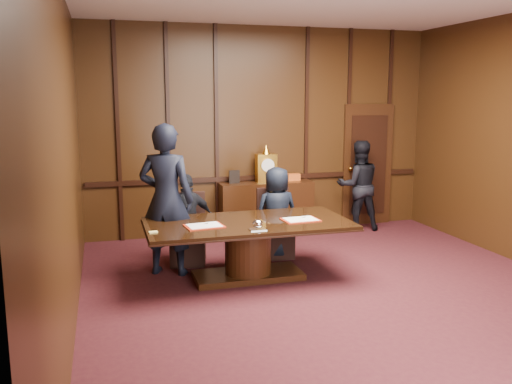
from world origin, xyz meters
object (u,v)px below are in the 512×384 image
Objects in this scene: conference_table at (248,240)px; signatory_left at (188,220)px; witness_right at (358,185)px; witness_left at (166,200)px; signatory_right at (277,213)px; sideboard at (266,206)px.

signatory_left reaches higher than conference_table.
witness_left is at bearing 31.97° from witness_right.
conference_table is 1.04m from signatory_right.
signatory_left is at bearing 29.30° from witness_right.
signatory_left is at bearing 129.09° from conference_table.
signatory_right is (0.65, 0.80, 0.16)m from conference_table.
witness_left reaches higher than signatory_right.
sideboard is 1.24× the size of signatory_left.
witness_left is at bearing 153.50° from conference_table.
conference_table is 1.66× the size of witness_right.
signatory_right is at bearing -144.43° from witness_left.
signatory_left is (-0.65, 0.80, 0.13)m from conference_table.
conference_table is at bearing -112.64° from sideboard.
witness_left is (-0.98, 0.49, 0.49)m from conference_table.
sideboard is 1.40m from signatory_right.
witness_right is at bearing -151.98° from signatory_right.
signatory_right reaches higher than signatory_left.
conference_table is 1.30× the size of witness_left.
sideboard is at bearing -104.70° from signatory_right.
witness_left is 1.27× the size of witness_right.
conference_table is at bearing 46.66° from signatory_right.
witness_right is (3.53, 1.51, -0.21)m from witness_left.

